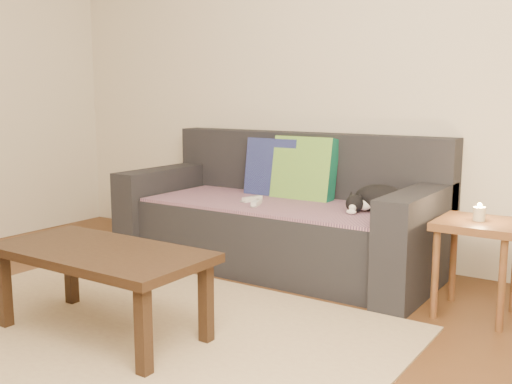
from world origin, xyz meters
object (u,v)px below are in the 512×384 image
wii_remote_b (252,199)px  coffee_table (100,260)px  sofa (281,220)px  cat (378,199)px  wii_remote_a (256,203)px  side_table (478,238)px

wii_remote_b → coffee_table: bearing=-163.3°
coffee_table → sofa: bearing=87.1°
cat → wii_remote_a: 0.75m
coffee_table → wii_remote_a: bearing=88.1°
side_table → coffee_table: (-1.39, -1.25, -0.04)m
cat → coffee_table: size_ratio=0.36×
sofa → coffee_table: sofa is taller
wii_remote_a → wii_remote_b: 0.15m
cat → coffee_table: 1.67m
sofa → cat: bearing=-0.6°
cat → side_table: 0.69m
side_table → wii_remote_b: bearing=175.9°
sofa → wii_remote_a: 0.28m
side_table → sofa: bearing=169.7°
side_table → coffee_table: size_ratio=0.47×
wii_remote_b → side_table: 1.46m
cat → sofa: bearing=163.7°
wii_remote_b → coffee_table: size_ratio=0.14×
wii_remote_b → coffee_table: 1.36m
cat → wii_remote_a: (-0.71, -0.23, -0.06)m
sofa → cat: sofa is taller
wii_remote_a → cat: bearing=-91.4°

